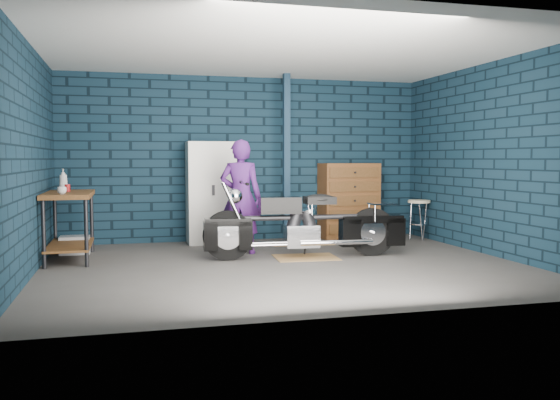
# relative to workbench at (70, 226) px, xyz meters

# --- Properties ---
(ground) EXTENTS (6.00, 6.00, 0.00)m
(ground) POSITION_rel_workbench_xyz_m (2.68, -1.14, -0.46)
(ground) COLOR #454240
(ground) RESTS_ON ground
(room_walls) EXTENTS (6.02, 5.01, 2.71)m
(room_walls) POSITION_rel_workbench_xyz_m (2.68, -0.59, 1.45)
(room_walls) COLOR #0F2634
(room_walls) RESTS_ON ground
(support_post) EXTENTS (0.10, 0.10, 2.70)m
(support_post) POSITION_rel_workbench_xyz_m (3.23, 0.81, 0.90)
(support_post) COLOR #13283B
(support_post) RESTS_ON ground
(workbench) EXTENTS (0.60, 1.40, 0.91)m
(workbench) POSITION_rel_workbench_xyz_m (0.00, 0.00, 0.00)
(workbench) COLOR brown
(workbench) RESTS_ON ground
(drip_mat) EXTENTS (0.88, 0.68, 0.01)m
(drip_mat) POSITION_rel_workbench_xyz_m (3.11, -0.64, -0.45)
(drip_mat) COLOR olive
(drip_mat) RESTS_ON ground
(motorcycle) EXTENTS (2.42, 0.79, 1.05)m
(motorcycle) POSITION_rel_workbench_xyz_m (3.11, -0.64, 0.07)
(motorcycle) COLOR black
(motorcycle) RESTS_ON ground
(person) EXTENTS (0.69, 0.57, 1.63)m
(person) POSITION_rel_workbench_xyz_m (2.32, -0.02, 0.36)
(person) COLOR #4B1C6A
(person) RESTS_ON ground
(storage_bin) EXTENTS (0.41, 0.29, 0.26)m
(storage_bin) POSITION_rel_workbench_xyz_m (0.02, 0.50, -0.33)
(storage_bin) COLOR #93969B
(storage_bin) RESTS_ON ground
(locker) EXTENTS (0.76, 0.54, 1.62)m
(locker) POSITION_rel_workbench_xyz_m (2.05, 1.09, 0.36)
(locker) COLOR silver
(locker) RESTS_ON ground
(tool_chest) EXTENTS (0.96, 0.53, 1.28)m
(tool_chest) POSITION_rel_workbench_xyz_m (4.41, 1.09, 0.18)
(tool_chest) COLOR brown
(tool_chest) RESTS_ON ground
(shop_stool) EXTENTS (0.45, 0.45, 0.67)m
(shop_stool) POSITION_rel_workbench_xyz_m (5.46, 0.59, -0.12)
(shop_stool) COLOR beige
(shop_stool) RESTS_ON ground
(cup_a) EXTENTS (0.14, 0.14, 0.09)m
(cup_a) POSITION_rel_workbench_xyz_m (-0.04, -0.45, 0.50)
(cup_a) COLOR beige
(cup_a) RESTS_ON workbench
(mug_red) EXTENTS (0.08, 0.08, 0.10)m
(mug_red) POSITION_rel_workbench_xyz_m (-0.03, 0.11, 0.51)
(mug_red) COLOR #A71618
(mug_red) RESTS_ON workbench
(bottle) EXTENTS (0.14, 0.14, 0.31)m
(bottle) POSITION_rel_workbench_xyz_m (-0.11, 0.41, 0.61)
(bottle) COLOR #93969B
(bottle) RESTS_ON workbench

